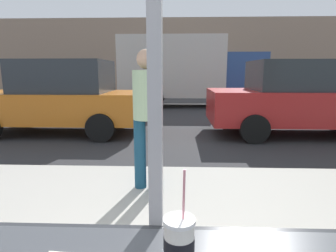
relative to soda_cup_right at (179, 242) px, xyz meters
The scene contains 8 objects.
ground_plane 8.25m from the soda_cup_right, 90.62° to the left, with size 60.00×60.00×0.00m, color #2D2D30.
sidewalk_strip 2.03m from the soda_cup_right, 92.83° to the left, with size 16.00×2.80×0.16m, color #B2ADA3.
building_facade_far 20.29m from the soda_cup_right, 90.25° to the left, with size 28.00×1.20×5.28m, color gray.
soda_cup_right is the anchor object (origin of this frame).
parked_car_orange 6.86m from the soda_cup_right, 115.65° to the left, with size 4.16×2.05×1.83m.
parked_car_red 6.90m from the soda_cup_right, 63.64° to the left, with size 4.62×2.06×1.81m.
box_truck 12.08m from the soda_cup_right, 88.16° to the left, with size 6.31×2.44×3.06m.
pedestrian 2.47m from the soda_cup_right, 98.59° to the left, with size 0.32×0.32×1.63m.
Camera 1 is at (0.08, -0.92, 1.54)m, focal length 29.70 mm.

